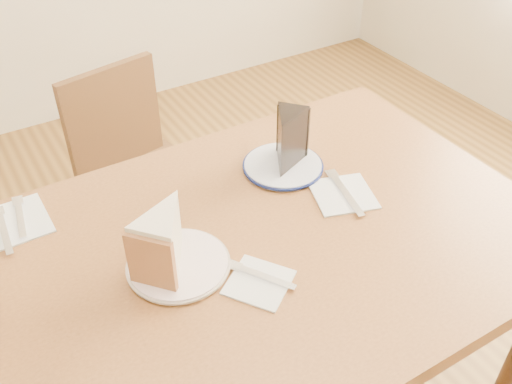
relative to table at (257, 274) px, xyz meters
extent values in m
cube|color=#553117|center=(0.00, 0.00, 0.08)|extent=(1.20, 0.80, 0.04)
cylinder|color=black|center=(0.54, 0.34, -0.30)|extent=(0.06, 0.06, 0.71)
cube|color=#372010|center=(0.02, 0.68, -0.24)|extent=(0.45, 0.45, 0.04)
cylinder|color=#372010|center=(0.14, 0.87, -0.45)|extent=(0.03, 0.03, 0.39)
cylinder|color=#372010|center=(-0.18, 0.81, -0.45)|extent=(0.03, 0.03, 0.39)
cylinder|color=#372010|center=(0.21, 0.56, -0.45)|extent=(0.03, 0.03, 0.39)
cylinder|color=#372010|center=(-0.11, 0.49, -0.45)|extent=(0.03, 0.03, 0.39)
cube|color=#372010|center=(-0.02, 0.85, -0.05)|extent=(0.32, 0.10, 0.34)
cylinder|color=white|center=(-0.17, 0.01, 0.10)|extent=(0.19, 0.19, 0.01)
cylinder|color=white|center=(0.18, 0.18, 0.10)|extent=(0.18, 0.18, 0.01)
cube|color=white|center=(-0.06, -0.10, 0.10)|extent=(0.15, 0.15, 0.00)
cube|color=white|center=(0.24, 0.03, 0.10)|extent=(0.16, 0.16, 0.00)
cube|color=white|center=(-0.41, 0.31, 0.10)|extent=(0.15, 0.15, 0.00)
cube|color=silver|center=(-0.05, -0.09, 0.10)|extent=(0.09, 0.13, 0.00)
cube|color=silver|center=(0.24, 0.02, 0.10)|extent=(0.06, 0.17, 0.00)
cube|color=silver|center=(-0.39, 0.31, 0.10)|extent=(0.03, 0.14, 0.00)
cube|color=silver|center=(-0.43, 0.29, 0.10)|extent=(0.02, 0.16, 0.00)
camera|label=1|loc=(-0.44, -0.72, 0.89)|focal=40.00mm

